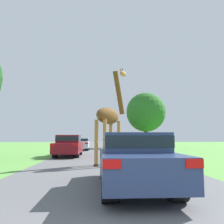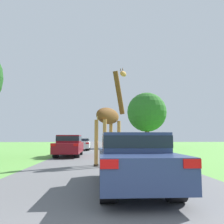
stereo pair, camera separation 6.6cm
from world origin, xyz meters
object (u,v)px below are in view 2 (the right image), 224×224
object	(u,v)px
car_queue_right	(81,144)
car_far_ahead	(121,142)
giraffe_near_road	(110,117)
car_verge_right	(139,148)
tree_left_edge	(147,112)
car_queue_left	(69,145)
car_lead_maroon	(132,158)
car_rear_follower	(135,145)

from	to	relation	value
car_queue_right	car_far_ahead	xyz separation A→B (m)	(4.67, 3.65, 0.06)
giraffe_near_road	car_far_ahead	world-z (taller)	giraffe_near_road
giraffe_near_road	car_verge_right	xyz separation A→B (m)	(1.98, 3.14, -1.65)
tree_left_edge	car_far_ahead	bearing A→B (deg)	-143.70
tree_left_edge	car_queue_left	bearing A→B (deg)	-119.93
car_queue_right	tree_left_edge	xyz separation A→B (m)	(8.60, 6.54, 4.20)
car_lead_maroon	car_far_ahead	distance (m)	23.68
car_far_ahead	car_rear_follower	bearing A→B (deg)	-88.71
giraffe_near_road	car_lead_maroon	xyz separation A→B (m)	(0.35, -5.33, -1.55)
car_far_ahead	car_verge_right	xyz separation A→B (m)	(-0.23, -15.14, -0.10)
car_queue_right	car_rear_follower	bearing A→B (deg)	-53.97
car_queue_left	car_rear_follower	size ratio (longest dim) A/B	1.19
car_rear_follower	tree_left_edge	size ratio (longest dim) A/B	0.52
car_lead_maroon	car_queue_right	distance (m)	20.15
car_lead_maroon	car_verge_right	size ratio (longest dim) A/B	1.03
giraffe_near_road	car_queue_left	xyz separation A→B (m)	(-2.69, 5.82, -1.51)
car_verge_right	tree_left_edge	distance (m)	18.98
car_verge_right	car_rear_follower	size ratio (longest dim) A/B	1.12
giraffe_near_road	car_lead_maroon	size ratio (longest dim) A/B	1.12
car_verge_right	car_queue_left	bearing A→B (deg)	150.11
car_queue_right	car_far_ahead	world-z (taller)	car_far_ahead
car_queue_left	car_far_ahead	distance (m)	13.38
car_queue_right	car_verge_right	world-z (taller)	car_queue_right
giraffe_near_road	car_far_ahead	xyz separation A→B (m)	(2.21, 18.28, -1.55)
car_queue_right	car_queue_left	size ratio (longest dim) A/B	0.88
car_lead_maroon	tree_left_edge	distance (m)	27.43
car_lead_maroon	car_verge_right	bearing A→B (deg)	79.14
car_queue_right	car_far_ahead	size ratio (longest dim) A/B	1.06
car_queue_left	car_verge_right	bearing A→B (deg)	-29.89
car_queue_right	tree_left_edge	bearing A→B (deg)	37.23
giraffe_near_road	car_rear_follower	bearing A→B (deg)	108.86
car_queue_right	car_lead_maroon	bearing A→B (deg)	-81.97
giraffe_near_road	car_queue_left	bearing A→B (deg)	150.90
car_lead_maroon	car_far_ahead	size ratio (longest dim) A/B	1.17
giraffe_near_road	car_queue_left	world-z (taller)	giraffe_near_road
car_queue_left	car_far_ahead	xyz separation A→B (m)	(4.90, 12.45, -0.03)
giraffe_near_road	tree_left_edge	bearing A→B (deg)	109.90
giraffe_near_road	car_verge_right	distance (m)	4.06
car_rear_follower	giraffe_near_road	bearing A→B (deg)	-107.22
giraffe_near_road	car_queue_right	distance (m)	14.92
car_lead_maroon	car_rear_follower	world-z (taller)	car_lead_maroon
car_queue_right	car_queue_left	distance (m)	8.81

